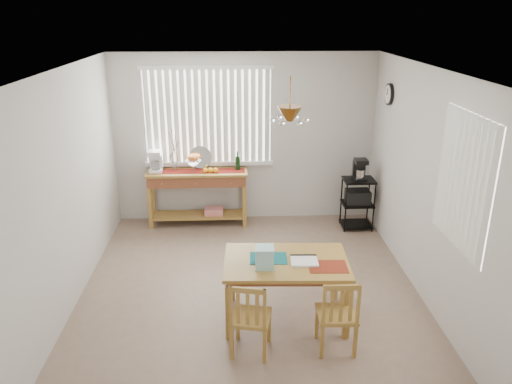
{
  "coord_description": "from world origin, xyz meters",
  "views": [
    {
      "loc": [
        -0.16,
        -5.23,
        3.18
      ],
      "look_at": [
        0.1,
        0.55,
        1.05
      ],
      "focal_mm": 35.0,
      "sensor_mm": 36.0,
      "label": 1
    }
  ],
  "objects_px": {
    "cart_items": "(360,170)",
    "chair_left": "(250,318)",
    "sideboard": "(198,185)",
    "wire_cart": "(358,199)",
    "dining_table": "(286,267)",
    "chair_right": "(337,315)"
  },
  "relations": [
    {
      "from": "cart_items",
      "to": "chair_left",
      "type": "xyz_separation_m",
      "value": [
        -1.74,
        -2.93,
        -0.54
      ]
    },
    {
      "from": "sideboard",
      "to": "wire_cart",
      "type": "height_order",
      "value": "sideboard"
    },
    {
      "from": "dining_table",
      "to": "chair_right",
      "type": "xyz_separation_m",
      "value": [
        0.44,
        -0.58,
        -0.22
      ]
    },
    {
      "from": "chair_left",
      "to": "wire_cart",
      "type": "bearing_deg",
      "value": 59.31
    },
    {
      "from": "dining_table",
      "to": "chair_right",
      "type": "relative_size",
      "value": 1.65
    },
    {
      "from": "sideboard",
      "to": "cart_items",
      "type": "bearing_deg",
      "value": -5.96
    },
    {
      "from": "wire_cart",
      "to": "chair_right",
      "type": "height_order",
      "value": "chair_right"
    },
    {
      "from": "cart_items",
      "to": "chair_right",
      "type": "bearing_deg",
      "value": -106.94
    },
    {
      "from": "sideboard",
      "to": "wire_cart",
      "type": "xyz_separation_m",
      "value": [
        2.42,
        -0.26,
        -0.18
      ]
    },
    {
      "from": "chair_right",
      "to": "chair_left",
      "type": "bearing_deg",
      "value": -179.47
    },
    {
      "from": "wire_cart",
      "to": "cart_items",
      "type": "distance_m",
      "value": 0.46
    },
    {
      "from": "chair_left",
      "to": "dining_table",
      "type": "bearing_deg",
      "value": 55.47
    },
    {
      "from": "wire_cart",
      "to": "cart_items",
      "type": "bearing_deg",
      "value": 90.0
    },
    {
      "from": "cart_items",
      "to": "chair_right",
      "type": "relative_size",
      "value": 0.4
    },
    {
      "from": "wire_cart",
      "to": "dining_table",
      "type": "distance_m",
      "value": 2.7
    },
    {
      "from": "cart_items",
      "to": "wire_cart",
      "type": "bearing_deg",
      "value": -90.0
    },
    {
      "from": "cart_items",
      "to": "chair_right",
      "type": "distance_m",
      "value": 3.1
    },
    {
      "from": "cart_items",
      "to": "dining_table",
      "type": "xyz_separation_m",
      "value": [
        -1.33,
        -2.35,
        -0.32
      ]
    },
    {
      "from": "sideboard",
      "to": "cart_items",
      "type": "relative_size",
      "value": 4.74
    },
    {
      "from": "sideboard",
      "to": "chair_right",
      "type": "height_order",
      "value": "sideboard"
    },
    {
      "from": "dining_table",
      "to": "chair_left",
      "type": "height_order",
      "value": "chair_left"
    },
    {
      "from": "chair_right",
      "to": "dining_table",
      "type": "bearing_deg",
      "value": 127.57
    }
  ]
}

